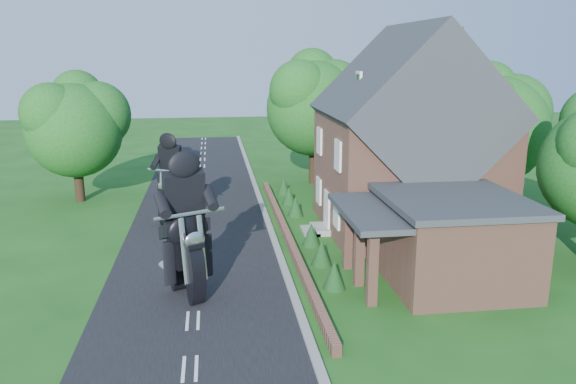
{
  "coord_description": "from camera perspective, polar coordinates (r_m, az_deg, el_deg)",
  "views": [
    {
      "loc": [
        0.83,
        -20.58,
        8.76
      ],
      "look_at": [
        4.11,
        3.32,
        2.8
      ],
      "focal_mm": 35.0,
      "sensor_mm": 36.0,
      "label": 1
    }
  ],
  "objects": [
    {
      "name": "shrub_d",
      "position": [
        31.02,
        0.76,
        -1.47
      ],
      "size": [
        0.9,
        0.9,
        1.1
      ],
      "primitive_type": "cone",
      "color": "#103314",
      "rests_on": "ground"
    },
    {
      "name": "motorcycle_follow",
      "position": [
        30.12,
        -11.56,
        -1.88
      ],
      "size": [
        1.19,
        1.52,
        1.45
      ],
      "primitive_type": null,
      "rotation": [
        0.0,
        0.0,
        2.56
      ],
      "color": "black",
      "rests_on": "ground"
    },
    {
      "name": "house",
      "position": [
        28.62,
        12.06,
        4.69
      ],
      "size": [
        9.54,
        8.64,
        10.24
      ],
      "color": "#8C5A47",
      "rests_on": "ground"
    },
    {
      "name": "shrub_b",
      "position": [
        23.98,
        3.44,
        -6.17
      ],
      "size": [
        0.9,
        0.9,
        1.1
      ],
      "primitive_type": "cone",
      "color": "#103314",
      "rests_on": "ground"
    },
    {
      "name": "garden_wall",
      "position": [
        27.2,
        -0.08,
        -4.47
      ],
      "size": [
        0.3,
        22.0,
        0.4
      ],
      "primitive_type": "cube",
      "color": "#8C5A47",
      "rests_on": "ground"
    },
    {
      "name": "ground",
      "position": [
        22.38,
        -9.43,
        -9.36
      ],
      "size": [
        120.0,
        120.0,
        0.0
      ],
      "primitive_type": "plane",
      "color": "#184D15",
      "rests_on": "ground"
    },
    {
      "name": "tree_far_road",
      "position": [
        35.75,
        -20.32,
        6.72
      ],
      "size": [
        6.08,
        5.6,
        7.84
      ],
      "color": "black",
      "rests_on": "ground"
    },
    {
      "name": "shrub_a",
      "position": [
        21.7,
        4.72,
        -8.41
      ],
      "size": [
        0.9,
        0.9,
        1.1
      ],
      "primitive_type": "cone",
      "color": "#103314",
      "rests_on": "ground"
    },
    {
      "name": "tree_house_right",
      "position": [
        33.4,
        20.68,
        6.85
      ],
      "size": [
        6.51,
        6.0,
        8.4
      ],
      "color": "black",
      "rests_on": "ground"
    },
    {
      "name": "annex",
      "position": [
        22.84,
        15.98,
        -4.51
      ],
      "size": [
        7.05,
        5.94,
        3.44
      ],
      "color": "#8C5A47",
      "rests_on": "ground"
    },
    {
      "name": "shrub_c",
      "position": [
        26.3,
        2.38,
        -4.33
      ],
      "size": [
        0.9,
        0.9,
        1.1
      ],
      "primitive_type": "cone",
      "color": "#103314",
      "rests_on": "ground"
    },
    {
      "name": "shrub_f",
      "position": [
        35.82,
        -0.43,
        0.62
      ],
      "size": [
        0.9,
        0.9,
        1.1
      ],
      "primitive_type": "cone",
      "color": "#103314",
      "rests_on": "ground"
    },
    {
      "name": "shrub_e",
      "position": [
        33.41,
        0.12,
        -0.35
      ],
      "size": [
        0.9,
        0.9,
        1.1
      ],
      "primitive_type": "cone",
      "color": "#103314",
      "rests_on": "ground"
    },
    {
      "name": "road",
      "position": [
        22.38,
        -9.43,
        -9.34
      ],
      "size": [
        7.0,
        80.0,
        0.02
      ],
      "primitive_type": "cube",
      "color": "black",
      "rests_on": "ground"
    },
    {
      "name": "tree_behind_house",
      "position": [
        39.15,
        12.33,
        9.85
      ],
      "size": [
        7.81,
        7.2,
        10.08
      ],
      "color": "black",
      "rests_on": "ground"
    },
    {
      "name": "motorcycle_lead",
      "position": [
        21.11,
        -10.19,
        -8.44
      ],
      "size": [
        1.16,
        1.79,
        1.65
      ],
      "primitive_type": null,
      "rotation": [
        0.0,
        0.0,
        3.58
      ],
      "color": "black",
      "rests_on": "ground"
    },
    {
      "name": "kerb",
      "position": [
        22.52,
        -0.01,
        -8.85
      ],
      "size": [
        0.3,
        80.0,
        0.12
      ],
      "primitive_type": "cube",
      "color": "gray",
      "rests_on": "ground"
    },
    {
      "name": "tree_behind_left",
      "position": [
        38.53,
        3.23,
        9.35
      ],
      "size": [
        6.94,
        6.4,
        9.16
      ],
      "color": "black",
      "rests_on": "ground"
    }
  ]
}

